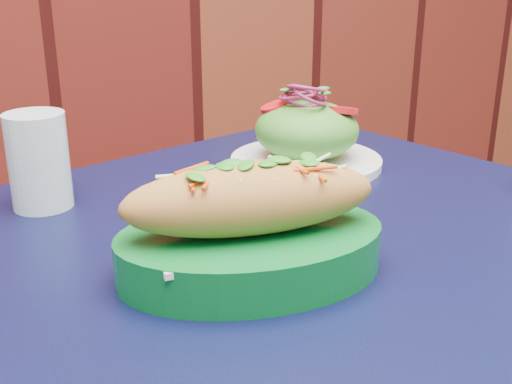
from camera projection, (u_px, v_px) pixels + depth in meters
name	position (u px, v px, depth m)	size (l,w,h in m)	color
cafe_table	(314.00, 320.00, 0.69)	(0.98, 0.98, 0.75)	black
banh_mi_basket	(251.00, 228.00, 0.59)	(0.28, 0.21, 0.12)	#086524
salad_plate	(306.00, 135.00, 0.90)	(0.21, 0.21, 0.12)	white
water_glass	(39.00, 161.00, 0.75)	(0.07, 0.07, 0.11)	silver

